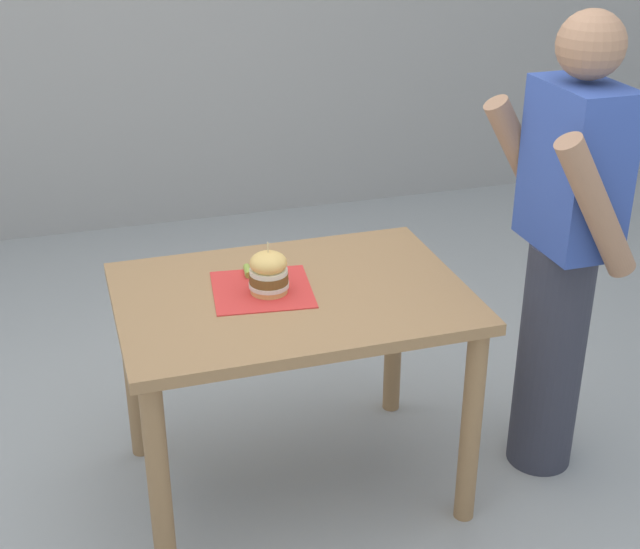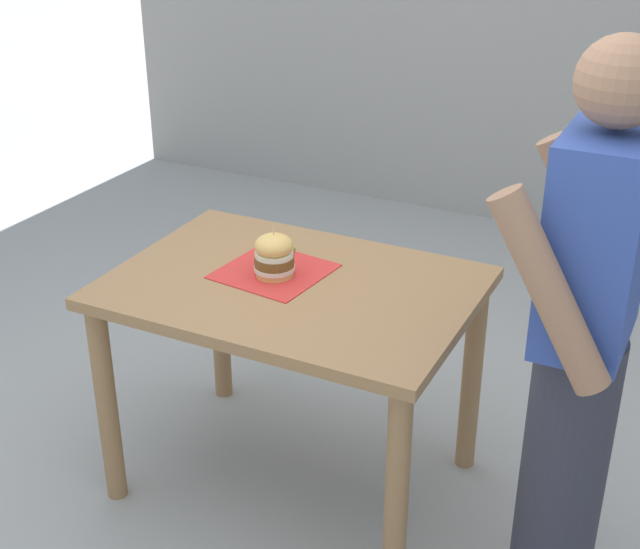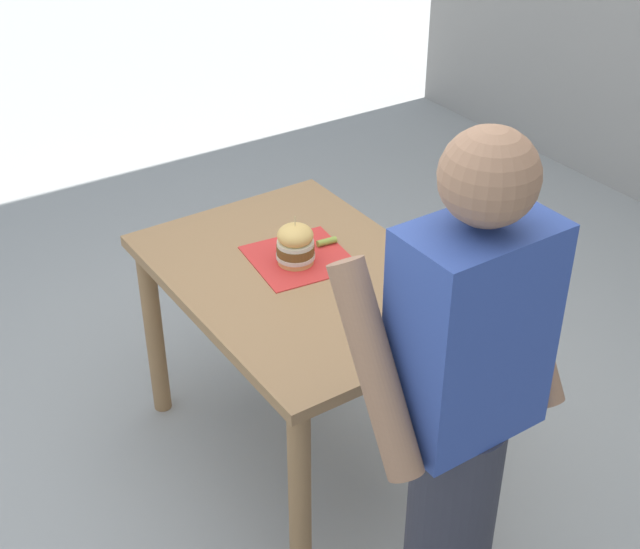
% 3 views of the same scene
% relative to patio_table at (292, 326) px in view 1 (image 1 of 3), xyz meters
% --- Properties ---
extents(ground_plane, '(80.00, 80.00, 0.00)m').
position_rel_patio_table_xyz_m(ground_plane, '(0.00, 0.00, -0.66)').
color(ground_plane, '#9E9E99').
extents(patio_table, '(0.83, 1.16, 0.79)m').
position_rel_patio_table_xyz_m(patio_table, '(0.00, 0.00, 0.00)').
color(patio_table, '#9E7247').
rests_on(patio_table, ground).
extents(serving_paper, '(0.36, 0.36, 0.00)m').
position_rel_patio_table_xyz_m(serving_paper, '(-0.04, -0.09, 0.13)').
color(serving_paper, red).
rests_on(serving_paper, patio_table).
extents(sandwich, '(0.13, 0.13, 0.18)m').
position_rel_patio_table_xyz_m(sandwich, '(-0.01, -0.07, 0.20)').
color(sandwich, '#E5B25B').
rests_on(sandwich, serving_paper).
extents(pickle_spear, '(0.08, 0.03, 0.02)m').
position_rel_patio_table_xyz_m(pickle_spear, '(-0.17, -0.11, 0.15)').
color(pickle_spear, '#8EA83D').
rests_on(pickle_spear, serving_paper).
extents(diner_across_table, '(0.55, 0.35, 1.69)m').
position_rel_patio_table_xyz_m(diner_across_table, '(0.14, 0.94, 0.22)').
color(diner_across_table, '#33333D').
rests_on(diner_across_table, ground).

